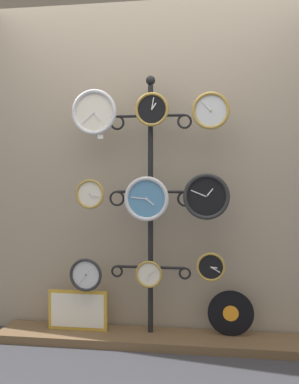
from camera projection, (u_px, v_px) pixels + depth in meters
name	position (u px, v px, depth m)	size (l,w,h in m)	color
ground_plane	(141.00, 362.00, 2.84)	(12.00, 12.00, 0.00)	#333338
shop_wall	(154.00, 148.00, 3.37)	(4.40, 0.04, 2.80)	gray
low_shelf	(149.00, 339.00, 3.19)	(2.20, 0.36, 0.06)	brown
display_stand	(151.00, 241.00, 3.23)	(0.61, 0.32, 1.90)	black
clock_top_left	(94.00, 112.00, 3.18)	(0.33, 0.04, 0.33)	silver
clock_top_center	(152.00, 110.00, 3.13)	(0.24, 0.04, 0.24)	black
clock_top_right	(211.00, 111.00, 3.07)	(0.26, 0.04, 0.26)	silver
clock_middle_left	(90.00, 194.00, 3.19)	(0.21, 0.04, 0.21)	silver
clock_middle_center	(147.00, 199.00, 3.14)	(0.32, 0.04, 0.32)	#4C84B2
clock_middle_right	(206.00, 197.00, 3.08)	(0.32, 0.04, 0.32)	black
clock_bottom_left	(86.00, 275.00, 3.20)	(0.24, 0.04, 0.24)	silver
clock_bottom_center	(149.00, 274.00, 3.16)	(0.19, 0.04, 0.19)	silver
clock_bottom_right	(211.00, 267.00, 3.09)	(0.20, 0.04, 0.20)	black
vinyl_record	(231.00, 313.00, 3.15)	(0.32, 0.01, 0.32)	black
picture_frame	(78.00, 310.00, 3.28)	(0.44, 0.02, 0.29)	gold
price_tag_upper	(100.00, 137.00, 3.18)	(0.04, 0.00, 0.03)	white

